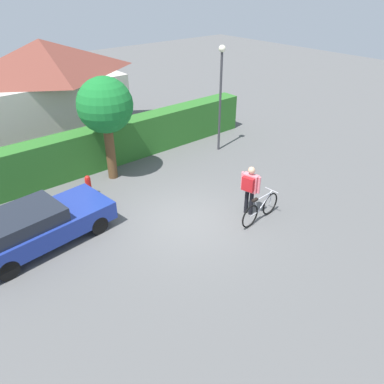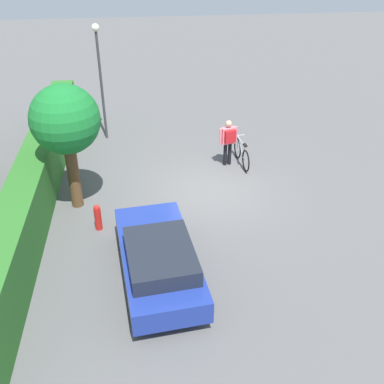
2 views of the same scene
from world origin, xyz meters
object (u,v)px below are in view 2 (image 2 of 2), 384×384
at_px(person_rider, 228,139).
at_px(tree_kerbside, 65,121).
at_px(bicycle, 242,154).
at_px(parked_car_near, 159,259).
at_px(fire_hydrant, 98,217).
at_px(street_lamp, 100,68).

height_order(person_rider, tree_kerbside, tree_kerbside).
relative_size(bicycle, tree_kerbside, 0.47).
bearing_deg(tree_kerbside, person_rider, -67.64).
relative_size(parked_car_near, tree_kerbside, 1.09).
distance_m(bicycle, tree_kerbside, 6.48).
xyz_separation_m(tree_kerbside, fire_hydrant, (-1.37, -0.73, -2.39)).
relative_size(parked_car_near, fire_hydrant, 5.22).
height_order(parked_car_near, bicycle, parked_car_near).
bearing_deg(fire_hydrant, person_rider, -51.67).
bearing_deg(street_lamp, parked_car_near, -169.16).
xyz_separation_m(bicycle, fire_hydrant, (-3.49, 4.90, -0.00)).
xyz_separation_m(parked_car_near, person_rider, (5.84, -2.78, 0.37)).
xyz_separation_m(bicycle, street_lamp, (2.86, 4.95, 2.44)).
bearing_deg(bicycle, parked_car_near, 150.67).
xyz_separation_m(street_lamp, fire_hydrant, (-6.35, -0.05, -2.44)).
height_order(person_rider, fire_hydrant, person_rider).
height_order(parked_car_near, person_rider, person_rider).
xyz_separation_m(parked_car_near, street_lamp, (8.71, 1.67, 2.19)).
bearing_deg(fire_hydrant, bicycle, -54.57).
bearing_deg(tree_kerbside, bicycle, -69.36).
height_order(parked_car_near, fire_hydrant, parked_car_near).
height_order(street_lamp, fire_hydrant, street_lamp).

